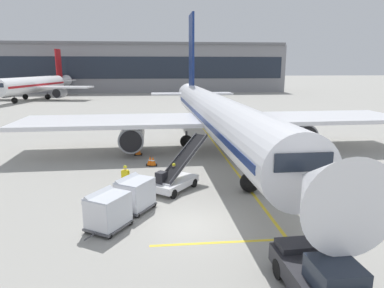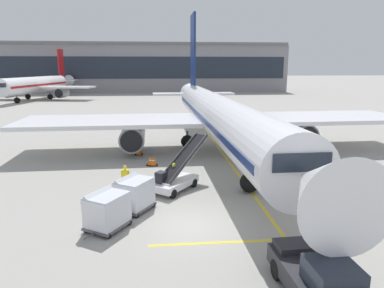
# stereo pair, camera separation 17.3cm
# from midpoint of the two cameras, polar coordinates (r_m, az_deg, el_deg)

# --- Properties ---
(ground_plane) EXTENTS (600.00, 600.00, 0.00)m
(ground_plane) POSITION_cam_midpoint_polar(r_m,az_deg,el_deg) (17.92, 0.13, -13.29)
(ground_plane) COLOR #9E9B93
(parked_airplane) EXTENTS (36.36, 45.96, 15.16)m
(parked_airplane) POSITION_cam_midpoint_polar(r_m,az_deg,el_deg) (33.13, 4.16, 4.88)
(parked_airplane) COLOR white
(parked_airplane) RESTS_ON ground
(belt_loader) EXTENTS (4.17, 4.88, 3.25)m
(belt_loader) POSITION_cam_midpoint_polar(r_m,az_deg,el_deg) (22.58, -2.38, -5.28)
(belt_loader) COLOR silver
(belt_loader) RESTS_ON ground
(baggage_cart_lead) EXTENTS (2.42, 2.73, 1.91)m
(baggage_cart_lead) POSITION_cam_midpoint_polar(r_m,az_deg,el_deg) (19.58, -9.32, -7.97)
(baggage_cart_lead) COLOR #515156
(baggage_cart_lead) RESTS_ON ground
(baggage_cart_second) EXTENTS (2.42, 2.73, 1.91)m
(baggage_cart_second) POSITION_cam_midpoint_polar(r_m,az_deg,el_deg) (17.70, -13.65, -10.45)
(baggage_cart_second) COLOR #515156
(baggage_cart_second) RESTS_ON ground
(pushback_tug) EXTENTS (2.27, 4.48, 1.83)m
(pushback_tug) POSITION_cam_midpoint_polar(r_m,az_deg,el_deg) (13.25, 20.74, -20.17)
(pushback_tug) COLOR #232328
(pushback_tug) RESTS_ON ground
(ground_crew_by_loader) EXTENTS (0.43, 0.45, 1.74)m
(ground_crew_by_loader) POSITION_cam_midpoint_polar(r_m,az_deg,el_deg) (22.64, -2.80, -4.98)
(ground_crew_by_loader) COLOR #333847
(ground_crew_by_loader) RESTS_ON ground
(ground_crew_by_carts) EXTENTS (0.44, 0.44, 1.74)m
(ground_crew_by_carts) POSITION_cam_midpoint_polar(r_m,az_deg,el_deg) (20.13, -7.93, -7.36)
(ground_crew_by_carts) COLOR #333847
(ground_crew_by_carts) RESTS_ON ground
(ground_crew_marshaller) EXTENTS (0.56, 0.33, 1.74)m
(ground_crew_marshaller) POSITION_cam_midpoint_polar(r_m,az_deg,el_deg) (22.53, -10.70, -5.27)
(ground_crew_marshaller) COLOR #514C42
(ground_crew_marshaller) RESTS_ON ground
(safety_cone_engine_keepout) EXTENTS (0.67, 0.67, 0.75)m
(safety_cone_engine_keepout) POSITION_cam_midpoint_polar(r_m,az_deg,el_deg) (28.22, -6.21, -2.81)
(safety_cone_engine_keepout) COLOR black
(safety_cone_engine_keepout) RESTS_ON ground
(safety_cone_wingtip) EXTENTS (0.71, 0.71, 0.79)m
(safety_cone_wingtip) POSITION_cam_midpoint_polar(r_m,az_deg,el_deg) (31.86, -8.59, -1.06)
(safety_cone_wingtip) COLOR black
(safety_cone_wingtip) RESTS_ON ground
(safety_cone_nose_mark) EXTENTS (0.68, 0.68, 0.76)m
(safety_cone_nose_mark) POSITION_cam_midpoint_polar(r_m,az_deg,el_deg) (28.35, -6.67, -2.74)
(safety_cone_nose_mark) COLOR black
(safety_cone_nose_mark) RESTS_ON ground
(apron_guidance_line_lead_in) EXTENTS (0.20, 110.00, 0.01)m
(apron_guidance_line_lead_in) POSITION_cam_midpoint_polar(r_m,az_deg,el_deg) (32.95, 5.00, -1.19)
(apron_guidance_line_lead_in) COLOR yellow
(apron_guidance_line_lead_in) RESTS_ON ground
(apron_guidance_line_stop_bar) EXTENTS (12.00, 0.20, 0.01)m
(apron_guidance_line_stop_bar) POSITION_cam_midpoint_polar(r_m,az_deg,el_deg) (17.10, 14.34, -15.04)
(apron_guidance_line_stop_bar) COLOR yellow
(apron_guidance_line_stop_bar) RESTS_ON ground
(terminal_building) EXTENTS (94.62, 22.06, 15.17)m
(terminal_building) POSITION_cam_midpoint_polar(r_m,az_deg,el_deg) (118.70, -8.89, 12.29)
(terminal_building) COLOR gray
(terminal_building) RESTS_ON ground
(distant_airplane) EXTENTS (28.25, 37.49, 12.68)m
(distant_airplane) POSITION_cam_midpoint_polar(r_m,az_deg,el_deg) (93.03, -24.21, 8.86)
(distant_airplane) COLOR white
(distant_airplane) RESTS_ON ground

